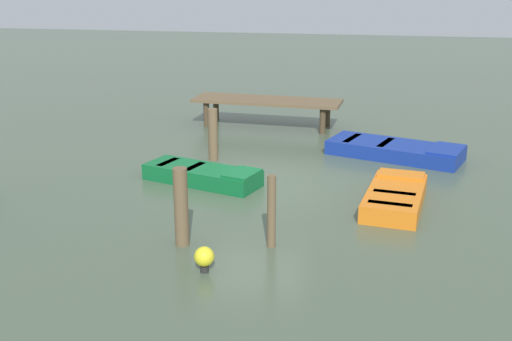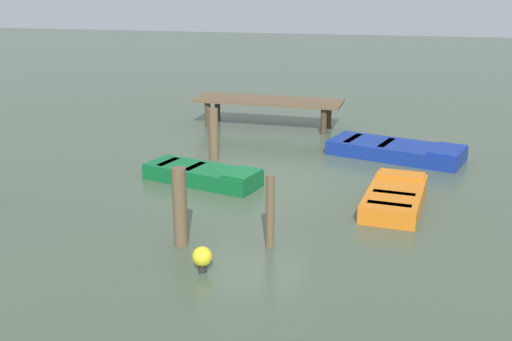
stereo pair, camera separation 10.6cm
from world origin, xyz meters
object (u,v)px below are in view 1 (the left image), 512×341
(rowboat_orange, at_px, (395,197))
(rowboat_blue, at_px, (396,150))
(rowboat_green, at_px, (203,175))
(mooring_piling_near_right, at_px, (181,207))
(marker_buoy, at_px, (204,257))
(mooring_piling_far_right, at_px, (213,135))
(dock_segment, at_px, (267,103))
(mooring_piling_far_left, at_px, (271,212))

(rowboat_orange, bearing_deg, rowboat_blue, 6.77)
(rowboat_green, bearing_deg, rowboat_blue, 51.71)
(mooring_piling_near_right, bearing_deg, marker_buoy, -54.62)
(rowboat_blue, bearing_deg, mooring_piling_far_right, -147.63)
(dock_segment, distance_m, rowboat_green, 6.36)
(rowboat_orange, xyz_separation_m, mooring_piling_far_left, (-2.38, -2.77, 0.51))
(dock_segment, xyz_separation_m, mooring_piling_far_right, (-0.76, -4.27, -0.09))
(rowboat_orange, xyz_separation_m, mooring_piling_near_right, (-4.10, -3.03, 0.57))
(rowboat_green, relative_size, mooring_piling_far_right, 2.15)
(dock_segment, height_order, mooring_piling_far_right, mooring_piling_far_right)
(rowboat_blue, distance_m, marker_buoy, 8.80)
(rowboat_blue, distance_m, mooring_piling_near_right, 8.21)
(mooring_piling_near_right, bearing_deg, rowboat_orange, 36.41)
(mooring_piling_far_right, distance_m, marker_buoy, 7.04)
(mooring_piling_near_right, distance_m, mooring_piling_far_left, 1.74)
(dock_segment, relative_size, mooring_piling_far_left, 3.52)
(rowboat_orange, bearing_deg, marker_buoy, 148.12)
(rowboat_orange, relative_size, rowboat_blue, 0.71)
(rowboat_blue, bearing_deg, rowboat_orange, -72.64)
(mooring_piling_near_right, relative_size, mooring_piling_far_left, 1.08)
(dock_segment, height_order, marker_buoy, dock_segment)
(dock_segment, height_order, rowboat_orange, dock_segment)
(dock_segment, height_order, mooring_piling_near_right, mooring_piling_near_right)
(mooring_piling_near_right, xyz_separation_m, mooring_piling_far_right, (-0.92, 5.77, -0.05))
(rowboat_orange, relative_size, marker_buoy, 5.98)
(rowboat_orange, distance_m, mooring_piling_near_right, 5.13)
(rowboat_blue, relative_size, marker_buoy, 8.37)
(mooring_piling_near_right, xyz_separation_m, mooring_piling_far_left, (1.72, 0.26, -0.06))
(rowboat_green, distance_m, marker_buoy, 4.99)
(mooring_piling_far_left, bearing_deg, dock_segment, 100.90)
(marker_buoy, bearing_deg, mooring_piling_far_left, 53.21)
(mooring_piling_near_right, height_order, marker_buoy, mooring_piling_near_right)
(rowboat_green, height_order, marker_buoy, marker_buoy)
(dock_segment, height_order, mooring_piling_far_left, mooring_piling_far_left)
(rowboat_green, relative_size, marker_buoy, 6.61)
(dock_segment, relative_size, rowboat_green, 1.61)
(marker_buoy, bearing_deg, rowboat_orange, 50.53)
(rowboat_blue, height_order, mooring_piling_far_right, mooring_piling_far_right)
(rowboat_orange, distance_m, rowboat_green, 4.80)
(rowboat_orange, xyz_separation_m, marker_buoy, (-3.36, -4.08, 0.07))
(rowboat_orange, height_order, mooring_piling_far_left, mooring_piling_far_left)
(dock_segment, height_order, rowboat_green, dock_segment)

